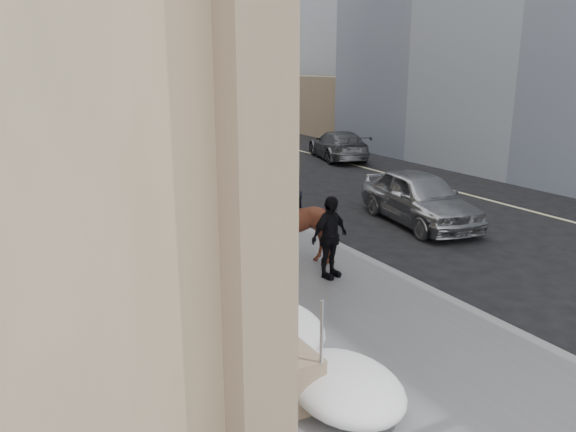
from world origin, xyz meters
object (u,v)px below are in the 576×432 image
Objects in this scene: mounted_horse_right at (290,219)px; pedestrian at (330,237)px; mounted_horse_left at (190,210)px; car_silver at (419,198)px; car_grey at (338,145)px.

mounted_horse_right reaches higher than pedestrian.
mounted_horse_left is 7.26m from car_silver.
mounted_horse_left reaches higher than mounted_horse_right.
mounted_horse_left is 0.59× the size of car_silver.
mounted_horse_right is 1.41m from pedestrian.
car_grey is (9.92, 12.82, -0.44)m from mounted_horse_right.
mounted_horse_left is at bearing -172.57° from car_silver.
car_grey is (9.68, 14.21, -0.32)m from pedestrian.
mounted_horse_right is 16.22m from car_grey.
car_grey is (11.85, 11.14, -0.52)m from mounted_horse_left.
mounted_horse_right is at bearing 83.42° from pedestrian.
mounted_horse_left reaches higher than pedestrian.
car_silver is at bearing 12.38° from pedestrian.
car_silver is 0.95× the size of car_grey.
mounted_horse_right is 5.49m from car_silver.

